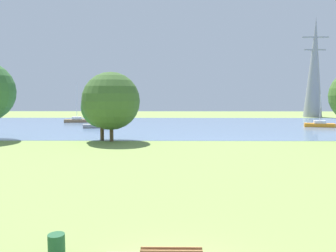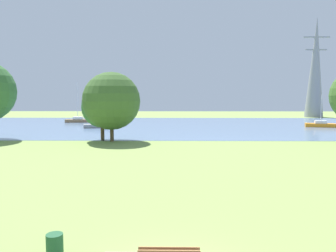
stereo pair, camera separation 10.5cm
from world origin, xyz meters
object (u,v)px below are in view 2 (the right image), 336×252
at_px(tree_mid_shore, 102,107).
at_px(tree_east_near, 111,101).
at_px(sailboat_gray, 99,125).
at_px(sailboat_orange, 320,124).
at_px(electricity_pylon, 315,67).
at_px(litter_bin, 55,246).
at_px(sailboat_brown, 78,120).

distance_m(tree_mid_shore, tree_east_near, 1.65).
height_order(sailboat_gray, tree_east_near, tree_east_near).
relative_size(sailboat_orange, electricity_pylon, 0.23).
bearing_deg(electricity_pylon, sailboat_orange, -110.18).
distance_m(sailboat_orange, electricity_pylon, 30.37).
xyz_separation_m(litter_bin, tree_east_near, (-3.23, 28.14, 4.31)).
bearing_deg(sailboat_brown, tree_mid_shore, -68.34).
bearing_deg(tree_mid_shore, sailboat_orange, 27.48).
relative_size(sailboat_brown, tree_mid_shore, 1.23).
height_order(sailboat_orange, sailboat_brown, sailboat_brown).
relative_size(litter_bin, electricity_pylon, 0.03).
distance_m(tree_mid_shore, electricity_pylon, 61.79).
height_order(sailboat_orange, electricity_pylon, electricity_pylon).
xyz_separation_m(sailboat_orange, electricity_pylon, (9.68, 26.33, 11.65)).
distance_m(sailboat_brown, tree_mid_shore, 28.60).
distance_m(sailboat_orange, sailboat_brown, 44.70).
xyz_separation_m(sailboat_orange, tree_east_near, (-32.03, -18.07, 4.26)).
bearing_deg(sailboat_orange, sailboat_brown, 168.30).
relative_size(sailboat_brown, electricity_pylon, 0.32).
relative_size(sailboat_gray, tree_mid_shore, 0.99).
height_order(sailboat_brown, electricity_pylon, electricity_pylon).
height_order(tree_mid_shore, electricity_pylon, electricity_pylon).
height_order(litter_bin, sailboat_gray, sailboat_gray).
bearing_deg(sailboat_orange, electricity_pylon, 69.82).
distance_m(sailboat_gray, tree_east_near, 17.38).
bearing_deg(litter_bin, sailboat_orange, 58.07).
bearing_deg(sailboat_orange, tree_east_near, -150.58).
bearing_deg(sailboat_brown, tree_east_near, -66.61).
bearing_deg(tree_mid_shore, electricity_pylon, 45.45).
height_order(sailboat_brown, tree_east_near, tree_east_near).
xyz_separation_m(sailboat_orange, tree_mid_shore, (-33.29, -17.32, 3.50)).
relative_size(litter_bin, tree_mid_shore, 0.13).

